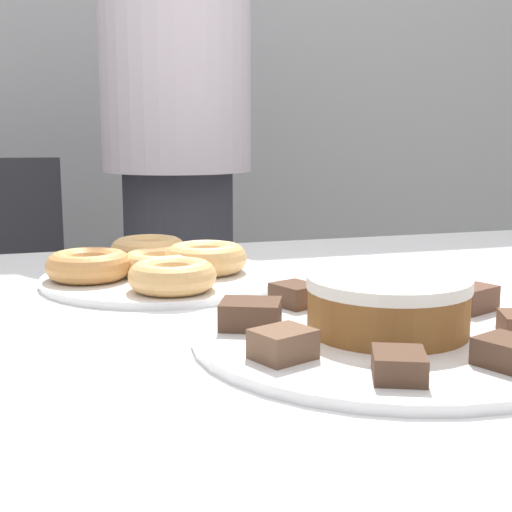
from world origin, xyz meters
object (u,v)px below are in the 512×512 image
at_px(plate_cake, 387,336).
at_px(plate_donuts, 162,278).
at_px(person_standing, 177,145).
at_px(frosted_cake, 388,304).

xyz_separation_m(plate_cake, plate_donuts, (-0.16, 0.34, 0.00)).
relative_size(person_standing, plate_cake, 4.57).
xyz_separation_m(plate_donuts, frosted_cake, (0.16, -0.34, 0.03)).
relative_size(plate_cake, frosted_cake, 2.40).
distance_m(person_standing, frosted_cake, 1.06).
bearing_deg(person_standing, plate_cake, -89.73).
bearing_deg(frosted_cake, plate_donuts, 115.58).
bearing_deg(person_standing, plate_donuts, -102.54).
height_order(person_standing, frosted_cake, person_standing).
distance_m(plate_cake, plate_donuts, 0.38).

